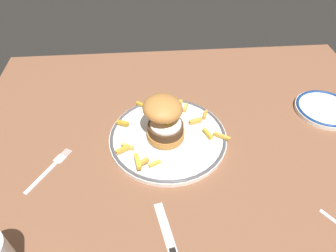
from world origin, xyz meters
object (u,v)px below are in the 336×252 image
side_plate (325,109)px  dinner_plate (168,137)px  fork (50,169)px  knife (173,250)px  burger (164,118)px

side_plate → dinner_plate: bearing=-170.6°
fork → knife: size_ratio=0.72×
side_plate → knife: side_plate is taller
fork → knife: bearing=-38.7°
dinner_plate → side_plate: size_ratio=1.84×
burger → fork: 29.02cm
burger → knife: burger is taller
burger → side_plate: (45.34, 7.15, -6.14)cm
burger → side_plate: size_ratio=0.81×
dinner_plate → fork: size_ratio=2.28×
burger → fork: size_ratio=1.01×
burger → knife: bearing=-91.0°
side_plate → knife: bearing=-141.7°
fork → knife: knife is taller
dinner_plate → knife: (-1.43, -28.83, -0.58)cm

